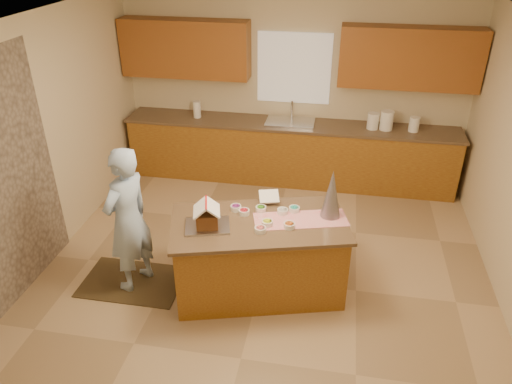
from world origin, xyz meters
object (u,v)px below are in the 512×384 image
Objects in this scene: tinsel_tree at (332,194)px; gingerbread_house at (207,217)px; boy at (128,220)px; island_base at (259,258)px.

tinsel_tree reaches higher than gingerbread_house.
boy is at bearing -169.53° from tinsel_tree.
boy is (-1.34, -0.14, 0.40)m from island_base.
island_base is at bearing -160.85° from tinsel_tree.
tinsel_tree reaches higher than island_base.
gingerbread_house is (0.86, -0.05, 0.17)m from boy.
boy reaches higher than gingerbread_house.
boy reaches higher than island_base.
tinsel_tree is 1.60× the size of gingerbread_house.
island_base is 1.41m from boy.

